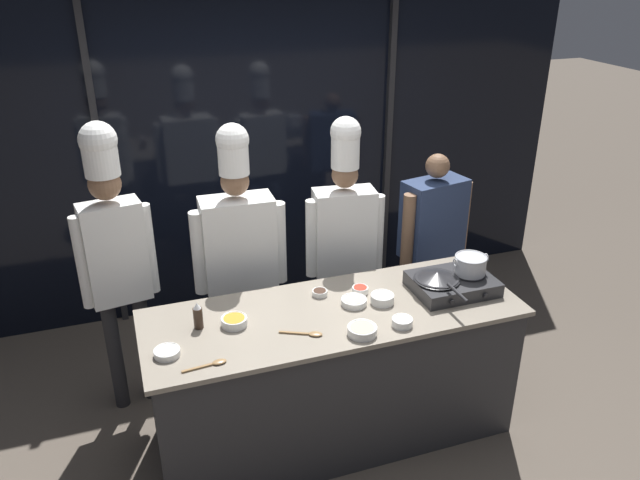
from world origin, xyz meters
TOP-DOWN VIEW (x-y plane):
  - ground_plane at (0.00, 0.00)m, footprint 24.00×24.00m
  - window_wall_back at (0.00, 1.90)m, footprint 5.60×0.09m
  - demo_counter at (0.00, 0.00)m, footprint 2.24×0.79m
  - portable_stove at (0.78, -0.01)m, footprint 0.50×0.39m
  - frying_pan at (0.67, -0.01)m, footprint 0.28×0.49m
  - stock_pot at (0.90, -0.01)m, footprint 0.22×0.20m
  - squeeze_bottle_soy at (-0.78, 0.08)m, footprint 0.05×0.05m
  - prep_bowl_garlic at (0.31, -0.01)m, footprint 0.14×0.14m
  - prep_bowl_bean_sprouts at (0.31, -0.27)m, footprint 0.12×0.12m
  - prep_bowl_shrimp at (0.14, 0.03)m, footprint 0.16×0.16m
  - prep_bowl_soy_glaze at (-0.02, 0.20)m, footprint 0.10×0.10m
  - prep_bowl_onion at (-0.98, -0.13)m, footprint 0.14×0.14m
  - prep_bowl_chili_flakes at (0.23, 0.15)m, footprint 0.10×0.10m
  - prep_bowl_ginger at (0.06, -0.28)m, footprint 0.17×0.17m
  - prep_bowl_carrots at (-0.59, 0.04)m, footprint 0.15×0.15m
  - serving_spoon_slotted at (-0.22, -0.19)m, footprint 0.23×0.14m
  - serving_spoon_solid at (-0.77, -0.29)m, footprint 0.24×0.05m
  - chef_head at (-1.17, 0.74)m, footprint 0.47×0.25m
  - chef_sous at (-0.39, 0.76)m, footprint 0.63×0.26m
  - chef_line at (0.35, 0.74)m, footprint 0.55×0.27m
  - person_guest at (1.08, 0.80)m, footprint 0.60×0.33m

SIDE VIEW (x-z plane):
  - ground_plane at x=0.00m, z-range 0.00..0.00m
  - demo_counter at x=0.00m, z-range 0.00..0.91m
  - person_guest at x=1.08m, z-range 0.15..1.68m
  - serving_spoon_solid at x=-0.77m, z-range 0.91..0.93m
  - serving_spoon_slotted at x=-0.22m, z-range 0.91..0.93m
  - prep_bowl_soy_glaze at x=-0.02m, z-range 0.92..0.95m
  - prep_bowl_onion at x=-0.98m, z-range 0.92..0.95m
  - prep_bowl_shrimp at x=0.14m, z-range 0.92..0.96m
  - prep_bowl_chili_flakes at x=0.23m, z-range 0.92..0.96m
  - prep_bowl_bean_sprouts at x=0.31m, z-range 0.92..0.96m
  - prep_bowl_ginger at x=0.06m, z-range 0.92..0.97m
  - prep_bowl_carrots at x=-0.59m, z-range 0.92..0.97m
  - prep_bowl_garlic at x=0.31m, z-range 0.92..0.97m
  - portable_stove at x=0.78m, z-range 0.91..1.01m
  - squeeze_bottle_soy at x=-0.78m, z-range 0.91..1.07m
  - frying_pan at x=0.67m, z-range 1.01..1.06m
  - chef_sous at x=-0.39m, z-range 0.12..2.00m
  - chef_line at x=0.35m, z-range 0.13..2.00m
  - stock_pot at x=0.90m, z-range 1.02..1.13m
  - chef_head at x=-1.17m, z-range 0.22..2.18m
  - window_wall_back at x=0.00m, z-range 0.00..2.70m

